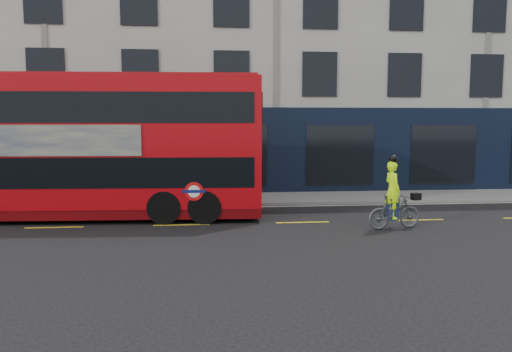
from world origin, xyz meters
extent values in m
plane|color=black|center=(0.00, 0.00, 0.00)|extent=(120.00, 120.00, 0.00)
cube|color=gray|center=(0.00, 6.50, 0.06)|extent=(60.00, 3.00, 0.12)
cube|color=gray|center=(0.00, 5.00, 0.07)|extent=(60.00, 0.12, 0.13)
cube|color=#BBB9B0|center=(0.00, 13.00, 7.50)|extent=(50.00, 10.00, 15.00)
cube|color=black|center=(0.00, 7.98, 2.00)|extent=(50.00, 0.08, 4.00)
cube|color=silver|center=(0.00, 4.70, 0.00)|extent=(58.00, 0.10, 0.01)
cube|color=#A8060C|center=(-7.36, 3.07, 2.67)|extent=(12.22, 3.34, 4.35)
cube|color=#540306|center=(-7.36, 3.07, 0.33)|extent=(12.22, 3.29, 0.33)
cube|color=black|center=(-7.36, 3.07, 1.71)|extent=(11.74, 3.36, 0.99)
cube|color=black|center=(-7.36, 3.07, 3.80)|extent=(11.74, 3.36, 0.99)
cube|color=maroon|center=(-7.36, 3.07, 4.86)|extent=(11.98, 3.22, 0.09)
cube|color=black|center=(-1.29, 2.77, 1.71)|extent=(0.16, 2.47, 0.99)
cube|color=black|center=(-1.29, 2.77, 3.80)|extent=(0.16, 2.47, 0.99)
cube|color=tan|center=(-8.53, 1.72, 2.75)|extent=(6.60, 0.36, 0.99)
cylinder|color=red|center=(-3.58, 1.47, 1.10)|extent=(0.62, 0.05, 0.62)
cylinder|color=white|center=(-3.58, 1.47, 1.10)|extent=(0.40, 0.04, 0.40)
cube|color=#0C1459|center=(-3.58, 1.46, 1.10)|extent=(0.77, 0.06, 0.10)
cylinder|color=black|center=(-3.18, 2.86, 0.55)|extent=(1.24, 2.85, 1.10)
cylinder|color=black|center=(-4.50, 2.93, 0.55)|extent=(1.24, 2.85, 1.10)
imported|color=#4F5255|center=(2.66, 0.23, 0.54)|extent=(1.86, 0.83, 1.08)
imported|color=#BCFF08|center=(2.57, 0.21, 1.23)|extent=(0.54, 0.72, 1.78)
cube|color=black|center=(3.41, 0.37, 0.99)|extent=(0.31, 0.26, 0.22)
cube|color=#1A2446|center=(2.57, 0.21, 0.64)|extent=(0.36, 0.42, 0.69)
sphere|color=black|center=(2.57, 0.21, 2.20)|extent=(0.26, 0.26, 0.26)
camera|label=1|loc=(-3.19, -14.62, 3.32)|focal=35.00mm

